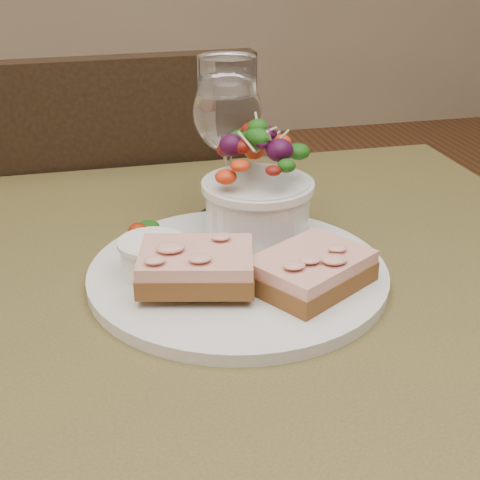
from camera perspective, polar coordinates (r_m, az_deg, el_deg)
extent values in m
cube|color=#43391C|center=(0.64, -0.05, -6.62)|extent=(0.80, 0.80, 0.04)
cylinder|color=black|center=(1.21, 12.16, -11.18)|extent=(0.05, 0.05, 0.71)
cube|color=black|center=(1.30, -10.39, -3.31)|extent=(0.44, 0.44, 0.04)
cube|color=black|center=(1.03, -10.20, 2.73)|extent=(0.42, 0.06, 0.45)
cube|color=black|center=(1.42, -9.67, -11.28)|extent=(0.37, 0.37, 0.45)
cylinder|color=silver|center=(0.66, -0.18, -2.84)|extent=(0.29, 0.29, 0.01)
cube|color=#482C13|center=(0.62, 6.05, -3.06)|extent=(0.13, 0.12, 0.02)
cube|color=#F2E5B8|center=(0.62, 6.11, -1.82)|extent=(0.13, 0.12, 0.01)
cube|color=#482C13|center=(0.61, -3.73, -2.71)|extent=(0.12, 0.10, 0.02)
cube|color=#F2E5B8|center=(0.61, -3.77, -1.45)|extent=(0.12, 0.10, 0.01)
cylinder|color=silver|center=(0.64, -7.45, -1.47)|extent=(0.06, 0.06, 0.04)
cylinder|color=brown|center=(0.63, -7.52, -0.26)|extent=(0.05, 0.05, 0.01)
cylinder|color=silver|center=(0.71, 1.51, 2.79)|extent=(0.11, 0.11, 0.06)
ellipsoid|color=#123609|center=(0.69, 1.56, 7.06)|extent=(0.10, 0.10, 0.06)
ellipsoid|color=#123609|center=(0.72, -7.56, 0.67)|extent=(0.04, 0.04, 0.01)
sphere|color=maroon|center=(0.71, -8.70, 0.59)|extent=(0.02, 0.02, 0.02)
cylinder|color=white|center=(0.79, -1.04, 1.99)|extent=(0.07, 0.07, 0.00)
cylinder|color=white|center=(0.78, -1.07, 5.18)|extent=(0.01, 0.01, 0.09)
ellipsoid|color=white|center=(0.75, -1.12, 10.91)|extent=(0.08, 0.08, 0.09)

